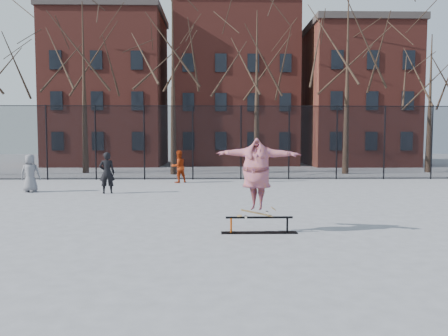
{
  "coord_description": "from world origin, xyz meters",
  "views": [
    {
      "loc": [
        -0.19,
        -10.51,
        2.27
      ],
      "look_at": [
        0.05,
        1.5,
        1.43
      ],
      "focal_mm": 35.0,
      "sensor_mm": 36.0,
      "label": 1
    }
  ],
  "objects_px": {
    "skate_rail": "(259,226)",
    "bystander_red": "(179,167)",
    "bystander_white": "(255,165)",
    "skateboard": "(256,214)",
    "bystander_grey": "(30,173)",
    "bystander_black": "(107,173)",
    "skater": "(257,177)"
  },
  "relations": [
    {
      "from": "bystander_red",
      "to": "bystander_white",
      "type": "bearing_deg",
      "value": 152.36
    },
    {
      "from": "bystander_red",
      "to": "skate_rail",
      "type": "bearing_deg",
      "value": 71.49
    },
    {
      "from": "bystander_grey",
      "to": "bystander_red",
      "type": "height_order",
      "value": "bystander_red"
    },
    {
      "from": "skater",
      "to": "bystander_red",
      "type": "relative_size",
      "value": 1.29
    },
    {
      "from": "skater",
      "to": "bystander_grey",
      "type": "distance_m",
      "value": 11.79
    },
    {
      "from": "skate_rail",
      "to": "bystander_white",
      "type": "distance_m",
      "value": 12.06
    },
    {
      "from": "skate_rail",
      "to": "bystander_red",
      "type": "distance_m",
      "value": 12.05
    },
    {
      "from": "skate_rail",
      "to": "bystander_grey",
      "type": "xyz_separation_m",
      "value": [
        -8.73,
        7.97,
        0.63
      ]
    },
    {
      "from": "skate_rail",
      "to": "skater",
      "type": "distance_m",
      "value": 1.19
    },
    {
      "from": "bystander_grey",
      "to": "bystander_black",
      "type": "bearing_deg",
      "value": 165.42
    },
    {
      "from": "skateboard",
      "to": "skater",
      "type": "height_order",
      "value": "skater"
    },
    {
      "from": "skateboard",
      "to": "bystander_black",
      "type": "xyz_separation_m",
      "value": [
        -5.37,
        7.49,
        0.4
      ]
    },
    {
      "from": "bystander_grey",
      "to": "skater",
      "type": "bearing_deg",
      "value": 131.17
    },
    {
      "from": "bystander_black",
      "to": "bystander_red",
      "type": "distance_m",
      "value": 4.91
    },
    {
      "from": "skateboard",
      "to": "bystander_grey",
      "type": "xyz_separation_m",
      "value": [
        -8.66,
        7.97,
        0.34
      ]
    },
    {
      "from": "bystander_white",
      "to": "skateboard",
      "type": "bearing_deg",
      "value": 86.5
    },
    {
      "from": "skater",
      "to": "bystander_black",
      "type": "height_order",
      "value": "skater"
    },
    {
      "from": "skate_rail",
      "to": "bystander_white",
      "type": "relative_size",
      "value": 1.05
    },
    {
      "from": "skate_rail",
      "to": "bystander_black",
      "type": "distance_m",
      "value": 9.28
    },
    {
      "from": "skateboard",
      "to": "bystander_red",
      "type": "height_order",
      "value": "bystander_red"
    },
    {
      "from": "skateboard",
      "to": "skater",
      "type": "relative_size",
      "value": 0.39
    },
    {
      "from": "skate_rail",
      "to": "bystander_red",
      "type": "bearing_deg",
      "value": 103.88
    },
    {
      "from": "skater",
      "to": "bystander_white",
      "type": "xyz_separation_m",
      "value": [
        1.04,
        12.0,
        -0.48
      ]
    },
    {
      "from": "bystander_grey",
      "to": "bystander_red",
      "type": "relative_size",
      "value": 0.97
    },
    {
      "from": "bystander_white",
      "to": "bystander_red",
      "type": "bearing_deg",
      "value": 6.19
    },
    {
      "from": "skate_rail",
      "to": "skateboard",
      "type": "distance_m",
      "value": 0.3
    },
    {
      "from": "skateboard",
      "to": "bystander_red",
      "type": "relative_size",
      "value": 0.5
    },
    {
      "from": "bystander_red",
      "to": "skateboard",
      "type": "bearing_deg",
      "value": 71.18
    },
    {
      "from": "skateboard",
      "to": "bystander_red",
      "type": "xyz_separation_m",
      "value": [
        -2.82,
        11.68,
        0.36
      ]
    },
    {
      "from": "bystander_grey",
      "to": "bystander_white",
      "type": "bearing_deg",
      "value": -163.66
    },
    {
      "from": "bystander_red",
      "to": "skater",
      "type": "bearing_deg",
      "value": 71.18
    },
    {
      "from": "skater",
      "to": "skate_rail",
      "type": "bearing_deg",
      "value": 19.78
    }
  ]
}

